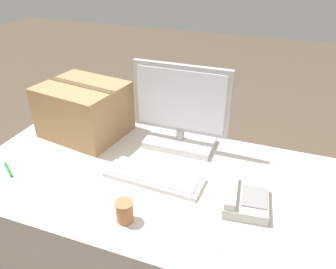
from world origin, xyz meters
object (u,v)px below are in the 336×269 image
(monitor, at_px, (181,114))
(keyboard, at_px, (154,176))
(desk_phone, at_px, (244,199))
(paper_cup_right, at_px, (124,211))
(cardboard_box, at_px, (84,110))
(pen_marker, at_px, (8,170))
(spoon, at_px, (215,233))

(monitor, xyz_separation_m, keyboard, (-0.02, -0.32, -0.17))
(monitor, xyz_separation_m, desk_phone, (0.39, -0.35, -0.16))
(paper_cup_right, bearing_deg, desk_phone, 30.86)
(desk_phone, bearing_deg, cardboard_box, 156.49)
(monitor, bearing_deg, cardboard_box, -174.05)
(pen_marker, bearing_deg, monitor, -110.16)
(paper_cup_right, bearing_deg, spoon, 9.30)
(paper_cup_right, bearing_deg, cardboard_box, 133.40)
(desk_phone, bearing_deg, keyboard, 169.99)
(monitor, bearing_deg, pen_marker, -144.25)
(desk_phone, bearing_deg, spoon, -116.82)
(cardboard_box, height_order, pen_marker, cardboard_box)
(keyboard, relative_size, spoon, 3.40)
(paper_cup_right, height_order, pen_marker, paper_cup_right)
(keyboard, height_order, desk_phone, desk_phone)
(keyboard, xyz_separation_m, pen_marker, (-0.67, -0.18, -0.01))
(keyboard, bearing_deg, spoon, -30.13)
(pen_marker, bearing_deg, keyboard, -130.90)
(cardboard_box, distance_m, pen_marker, 0.49)
(desk_phone, distance_m, pen_marker, 1.10)
(desk_phone, height_order, spoon, desk_phone)
(spoon, bearing_deg, desk_phone, -40.72)
(paper_cup_right, distance_m, cardboard_box, 0.75)
(desk_phone, distance_m, paper_cup_right, 0.49)
(cardboard_box, relative_size, pen_marker, 4.21)
(paper_cup_right, relative_size, spoon, 0.67)
(spoon, distance_m, pen_marker, 1.02)
(keyboard, bearing_deg, monitor, 89.18)
(monitor, bearing_deg, desk_phone, -41.54)
(paper_cup_right, relative_size, cardboard_box, 0.19)
(paper_cup_right, bearing_deg, monitor, 87.33)
(desk_phone, bearing_deg, monitor, 132.28)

